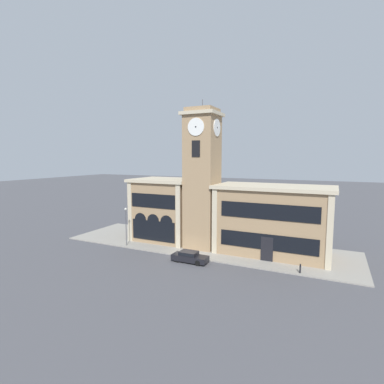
% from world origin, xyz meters
% --- Properties ---
extents(ground_plane, '(300.00, 300.00, 0.00)m').
position_xyz_m(ground_plane, '(0.00, 0.00, 0.00)').
color(ground_plane, '#4C4C51').
extents(sidewalk_kerb, '(42.40, 11.97, 0.15)m').
position_xyz_m(sidewalk_kerb, '(0.00, 5.99, 0.07)').
color(sidewalk_kerb, gray).
rests_on(sidewalk_kerb, ground_plane).
extents(clock_tower, '(4.95, 4.95, 21.06)m').
position_xyz_m(clock_tower, '(0.00, 5.05, 9.98)').
color(clock_tower, '#9E7F5B').
rests_on(clock_tower, ground_plane).
extents(town_hall_left_wing, '(9.81, 7.75, 9.76)m').
position_xyz_m(town_hall_left_wing, '(-6.98, 6.42, 4.91)').
color(town_hall_left_wing, '#9E7F5B').
rests_on(town_hall_left_wing, ground_plane).
extents(town_hall_right_wing, '(15.47, 7.75, 9.37)m').
position_xyz_m(town_hall_right_wing, '(9.81, 6.43, 4.71)').
color(town_hall_right_wing, '#9E7F5B').
rests_on(town_hall_right_wing, ground_plane).
extents(parked_car_near, '(4.57, 1.76, 1.37)m').
position_xyz_m(parked_car_near, '(1.10, -1.31, 0.72)').
color(parked_car_near, black).
rests_on(parked_car_near, ground_plane).
extents(street_lamp, '(0.36, 0.36, 5.61)m').
position_xyz_m(street_lamp, '(-10.27, 0.70, 3.84)').
color(street_lamp, '#4C4C51').
rests_on(street_lamp, sidewalk_kerb).
extents(bollard, '(0.18, 0.18, 1.06)m').
position_xyz_m(bollard, '(14.04, 0.51, 0.67)').
color(bollard, black).
rests_on(bollard, sidewalk_kerb).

